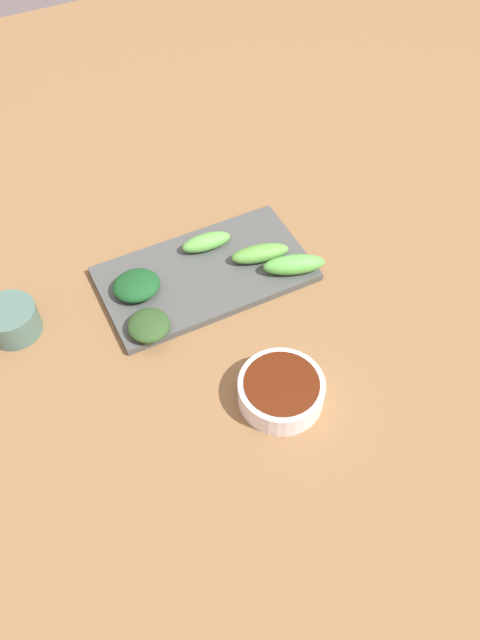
# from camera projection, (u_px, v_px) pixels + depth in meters

# --- Properties ---
(tabletop) EXTENTS (2.10, 2.10, 0.02)m
(tabletop) POSITION_uv_depth(u_px,v_px,m) (249.00, 330.00, 0.91)
(tabletop) COLOR olive
(tabletop) RESTS_ON ground
(sauce_bowl) EXTENTS (0.11, 0.11, 0.04)m
(sauce_bowl) POSITION_uv_depth(u_px,v_px,m) (281.00, 390.00, 0.81)
(sauce_bowl) COLOR white
(sauce_bowl) RESTS_ON tabletop
(serving_plate) EXTENTS (0.17, 0.31, 0.01)m
(serving_plate) POSITION_uv_depth(u_px,v_px,m) (205.00, 274.00, 0.96)
(serving_plate) COLOR #4A4E4C
(serving_plate) RESTS_ON tabletop
(broccoli_leafy_0) EXTENTS (0.07, 0.07, 0.02)m
(broccoli_leafy_0) POSITION_uv_depth(u_px,v_px,m) (137.00, 285.00, 0.92)
(broccoli_leafy_0) COLOR #184F23
(broccoli_leafy_0) RESTS_ON serving_plate
(broccoli_leafy_1) EXTENTS (0.08, 0.07, 0.02)m
(broccoli_leafy_1) POSITION_uv_depth(u_px,v_px,m) (149.00, 325.00, 0.87)
(broccoli_leafy_1) COLOR #2D4E23
(broccoli_leafy_1) RESTS_ON serving_plate
(broccoli_stalk_2) EXTENTS (0.06, 0.10, 0.03)m
(broccoli_stalk_2) POSITION_uv_depth(u_px,v_px,m) (294.00, 265.00, 0.94)
(broccoli_stalk_2) COLOR #5CBB4C
(broccoli_stalk_2) RESTS_ON serving_plate
(broccoli_stalk_3) EXTENTS (0.04, 0.08, 0.02)m
(broccoli_stalk_3) POSITION_uv_depth(u_px,v_px,m) (206.00, 242.00, 0.97)
(broccoli_stalk_3) COLOR #60B349
(broccoli_stalk_3) RESTS_ON serving_plate
(broccoli_stalk_4) EXTENTS (0.05, 0.09, 0.03)m
(broccoli_stalk_4) POSITION_uv_depth(u_px,v_px,m) (260.00, 253.00, 0.96)
(broccoli_stalk_4) COLOR #5EA441
(broccoli_stalk_4) RESTS_ON serving_plate
(tea_cup) EXTENTS (0.08, 0.08, 0.05)m
(tea_cup) POSITION_uv_depth(u_px,v_px,m) (12.00, 320.00, 0.88)
(tea_cup) COLOR #4D6F64
(tea_cup) RESTS_ON tabletop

